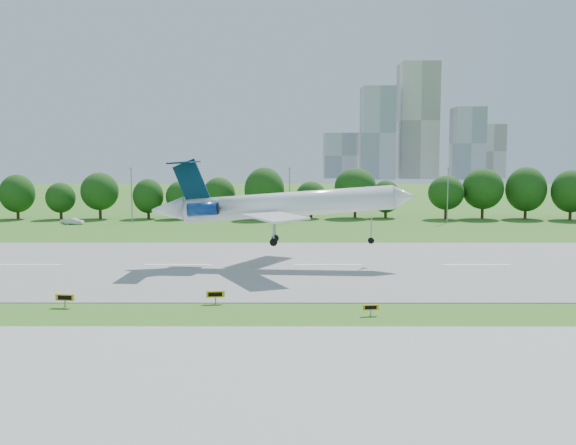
# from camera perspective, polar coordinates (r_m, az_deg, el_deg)

# --- Properties ---
(ground) EXTENTS (600.00, 600.00, 0.00)m
(ground) POSITION_cam_1_polar(r_m,az_deg,el_deg) (63.12, -13.68, -7.51)
(ground) COLOR #336A1C
(ground) RESTS_ON ground
(runway) EXTENTS (400.00, 45.00, 0.08)m
(runway) POSITION_cam_1_polar(r_m,az_deg,el_deg) (87.12, -9.77, -3.75)
(runway) COLOR gray
(runway) RESTS_ON ground
(taxiway) EXTENTS (400.00, 23.00, 0.08)m
(taxiway) POSITION_cam_1_polar(r_m,az_deg,el_deg) (46.47, -19.08, -12.44)
(taxiway) COLOR #ADADA8
(taxiway) RESTS_ON ground
(tree_line) EXTENTS (288.40, 8.40, 10.40)m
(tree_line) POSITION_cam_1_polar(r_m,az_deg,el_deg) (152.59, -5.51, 2.68)
(tree_line) COLOR #382314
(tree_line) RESTS_ON ground
(light_poles) EXTENTS (175.90, 0.25, 12.19)m
(light_poles) POSITION_cam_1_polar(r_m,az_deg,el_deg) (142.93, -6.90, 2.51)
(light_poles) COLOR gray
(light_poles) RESTS_ON ground
(skyline) EXTENTS (127.00, 52.00, 80.00)m
(skyline) POSITION_cam_1_polar(r_m,az_deg,el_deg) (458.54, 10.92, 7.66)
(skyline) COLOR #B2B2B7
(skyline) RESTS_ON ground
(airliner) EXTENTS (35.15, 25.58, 11.36)m
(airliner) POSITION_cam_1_polar(r_m,az_deg,el_deg) (84.93, -1.16, 1.65)
(airliner) COLOR white
(airliner) RESTS_ON ground
(taxi_sign_left) EXTENTS (1.84, 0.44, 1.29)m
(taxi_sign_left) POSITION_cam_1_polar(r_m,az_deg,el_deg) (65.49, -19.22, -6.33)
(taxi_sign_left) COLOR gray
(taxi_sign_left) RESTS_ON ground
(taxi_sign_centre) EXTENTS (1.48, 0.37, 1.03)m
(taxi_sign_centre) POSITION_cam_1_polar(r_m,az_deg,el_deg) (59.24, 7.37, -7.50)
(taxi_sign_centre) COLOR gray
(taxi_sign_centre) RESTS_ON ground
(taxi_sign_right) EXTENTS (1.82, 0.40, 1.27)m
(taxi_sign_right) POSITION_cam_1_polar(r_m,az_deg,el_deg) (63.80, -6.46, -6.37)
(taxi_sign_right) COLOR gray
(taxi_sign_right) RESTS_ON ground
(service_vehicle_a) EXTENTS (4.27, 1.95, 1.36)m
(service_vehicle_a) POSITION_cam_1_polar(r_m,az_deg,el_deg) (146.19, -18.49, 0.11)
(service_vehicle_a) COLOR silver
(service_vehicle_a) RESTS_ON ground
(service_vehicle_b) EXTENTS (3.70, 2.55, 1.17)m
(service_vehicle_b) POSITION_cam_1_polar(r_m,az_deg,el_deg) (148.11, -18.98, 0.12)
(service_vehicle_b) COLOR white
(service_vehicle_b) RESTS_ON ground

